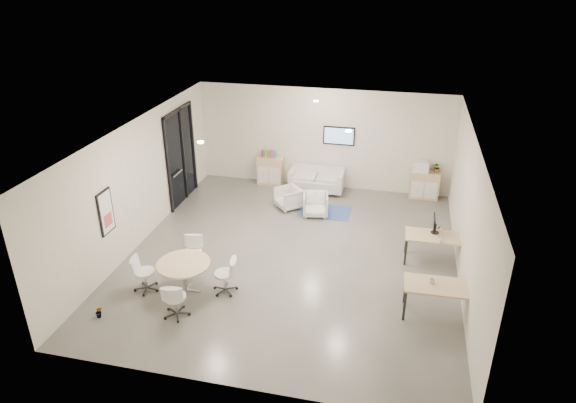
# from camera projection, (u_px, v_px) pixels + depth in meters

# --- Properties ---
(room_shell) EXTENTS (9.60, 10.60, 4.80)m
(room_shell) POSITION_uv_depth(u_px,v_px,m) (292.00, 198.00, 12.20)
(room_shell) COLOR #55524E
(room_shell) RESTS_ON ground
(glass_door) EXTENTS (0.09, 1.90, 2.85)m
(glass_door) POSITION_uv_depth(u_px,v_px,m) (181.00, 153.00, 15.25)
(glass_door) COLOR black
(glass_door) RESTS_ON room_shell
(artwork) EXTENTS (0.05, 0.54, 1.04)m
(artwork) POSITION_uv_depth(u_px,v_px,m) (106.00, 212.00, 11.61)
(artwork) COLOR black
(artwork) RESTS_ON room_shell
(wall_tv) EXTENTS (0.98, 0.06, 0.58)m
(wall_tv) POSITION_uv_depth(u_px,v_px,m) (339.00, 136.00, 15.96)
(wall_tv) COLOR black
(wall_tv) RESTS_ON room_shell
(ceiling_spots) EXTENTS (3.14, 4.14, 0.03)m
(ceiling_spots) POSITION_uv_depth(u_px,v_px,m) (292.00, 123.00, 12.29)
(ceiling_spots) COLOR #FFEAC6
(ceiling_spots) RESTS_ON room_shell
(sideboard_left) EXTENTS (0.83, 0.43, 0.93)m
(sideboard_left) POSITION_uv_depth(u_px,v_px,m) (270.00, 171.00, 16.77)
(sideboard_left) COLOR tan
(sideboard_left) RESTS_ON room_shell
(sideboard_right) EXTENTS (0.87, 0.42, 0.87)m
(sideboard_right) POSITION_uv_depth(u_px,v_px,m) (424.00, 185.00, 15.80)
(sideboard_right) COLOR tan
(sideboard_right) RESTS_ON room_shell
(books) EXTENTS (0.48, 0.14, 0.22)m
(books) POSITION_uv_depth(u_px,v_px,m) (269.00, 154.00, 16.54)
(books) COLOR red
(books) RESTS_ON sideboard_left
(printer) EXTENTS (0.52, 0.45, 0.33)m
(printer) POSITION_uv_depth(u_px,v_px,m) (422.00, 167.00, 15.57)
(printer) COLOR white
(printer) RESTS_ON sideboard_right
(loveseat) EXTENTS (1.71, 0.87, 0.64)m
(loveseat) POSITION_uv_depth(u_px,v_px,m) (317.00, 180.00, 16.33)
(loveseat) COLOR silver
(loveseat) RESTS_ON room_shell
(blue_rug) EXTENTS (1.49, 1.02, 0.01)m
(blue_rug) POSITION_uv_depth(u_px,v_px,m) (325.00, 211.00, 15.11)
(blue_rug) COLOR #304E94
(blue_rug) RESTS_ON room_shell
(armchair_left) EXTENTS (0.91, 0.92, 0.69)m
(armchair_left) POSITION_uv_depth(u_px,v_px,m) (288.00, 197.00, 15.20)
(armchair_left) COLOR silver
(armchair_left) RESTS_ON room_shell
(armchair_right) EXTENTS (0.81, 0.77, 0.72)m
(armchair_right) POSITION_uv_depth(u_px,v_px,m) (315.00, 204.00, 14.76)
(armchair_right) COLOR silver
(armchair_right) RESTS_ON room_shell
(desk_rear) EXTENTS (1.40, 0.72, 0.73)m
(desk_rear) POSITION_uv_depth(u_px,v_px,m) (435.00, 238.00, 12.34)
(desk_rear) COLOR tan
(desk_rear) RESTS_ON room_shell
(desk_front) EXTENTS (1.44, 0.75, 0.74)m
(desk_front) POSITION_uv_depth(u_px,v_px,m) (440.00, 288.00, 10.44)
(desk_front) COLOR tan
(desk_front) RESTS_ON room_shell
(monitor) EXTENTS (0.20, 0.50, 0.44)m
(monitor) POSITION_uv_depth(u_px,v_px,m) (434.00, 224.00, 12.35)
(monitor) COLOR black
(monitor) RESTS_ON desk_rear
(round_table) EXTENTS (1.18, 1.18, 0.72)m
(round_table) POSITION_uv_depth(u_px,v_px,m) (184.00, 266.00, 11.25)
(round_table) COLOR tan
(round_table) RESTS_ON room_shell
(meeting_chairs) EXTENTS (2.42, 2.42, 0.82)m
(meeting_chairs) POSITION_uv_depth(u_px,v_px,m) (185.00, 275.00, 11.35)
(meeting_chairs) COLOR white
(meeting_chairs) RESTS_ON room_shell
(plant_cabinet) EXTENTS (0.35, 0.37, 0.26)m
(plant_cabinet) POSITION_uv_depth(u_px,v_px,m) (437.00, 168.00, 15.52)
(plant_cabinet) COLOR #3F7F3F
(plant_cabinet) RESTS_ON sideboard_right
(plant_floor) EXTENTS (0.22, 0.31, 0.12)m
(plant_floor) POSITION_uv_depth(u_px,v_px,m) (100.00, 315.00, 10.63)
(plant_floor) COLOR #3F7F3F
(plant_floor) RESTS_ON room_shell
(cup) EXTENTS (0.12, 0.10, 0.11)m
(cup) POSITION_uv_depth(u_px,v_px,m) (432.00, 281.00, 10.46)
(cup) COLOR white
(cup) RESTS_ON desk_front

